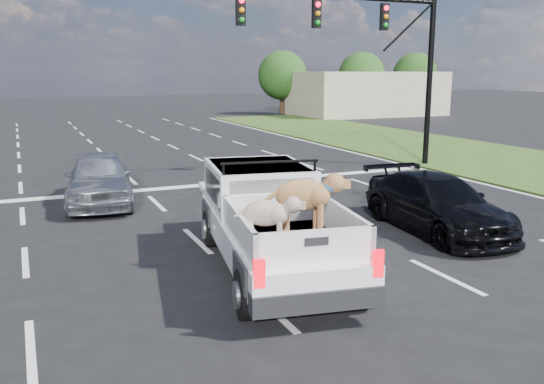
{
  "coord_description": "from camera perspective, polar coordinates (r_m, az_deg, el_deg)",
  "views": [
    {
      "loc": [
        -5.15,
        -7.81,
        3.68
      ],
      "look_at": [
        -0.83,
        2.0,
        1.41
      ],
      "focal_mm": 38.0,
      "sensor_mm": 36.0,
      "label": 1
    }
  ],
  "objects": [
    {
      "name": "ground",
      "position": [
        10.05,
        9.07,
        -9.69
      ],
      "size": [
        160.0,
        160.0,
        0.0
      ],
      "primitive_type": "plane",
      "color": "black",
      "rests_on": "ground"
    },
    {
      "name": "road_markings",
      "position": [
        15.7,
        -3.96,
        -1.62
      ],
      "size": [
        17.75,
        60.0,
        0.01
      ],
      "color": "silver",
      "rests_on": "ground"
    },
    {
      "name": "traffic_signal",
      "position": [
        22.11,
        10.53,
        14.45
      ],
      "size": [
        9.11,
        0.31,
        7.0
      ],
      "color": "black",
      "rests_on": "ground"
    },
    {
      "name": "building_right",
      "position": [
        49.89,
        9.34,
        9.61
      ],
      "size": [
        12.0,
        7.0,
        3.6
      ],
      "primitive_type": "cube",
      "color": "#B8AB8C",
      "rests_on": "ground"
    },
    {
      "name": "tree_far_d",
      "position": [
        50.46,
        1.02,
        11.48
      ],
      "size": [
        4.2,
        4.2,
        5.4
      ],
      "color": "#332114",
      "rests_on": "ground"
    },
    {
      "name": "tree_far_e",
      "position": [
        54.3,
        8.86,
        11.37
      ],
      "size": [
        4.2,
        4.2,
        5.4
      ],
      "color": "#332114",
      "rests_on": "ground"
    },
    {
      "name": "tree_far_f",
      "position": [
        57.75,
        13.99,
        11.19
      ],
      "size": [
        4.2,
        4.2,
        5.4
      ],
      "color": "#332114",
      "rests_on": "ground"
    },
    {
      "name": "pickup_truck",
      "position": [
        10.79,
        -0.13,
        -2.63
      ],
      "size": [
        2.87,
        5.74,
        2.05
      ],
      "rotation": [
        0.0,
        0.0,
        -0.17
      ],
      "color": "black",
      "rests_on": "ground"
    },
    {
      "name": "silver_sedan",
      "position": [
        16.83,
        -16.76,
        1.36
      ],
      "size": [
        2.33,
        4.54,
        1.48
      ],
      "primitive_type": "imported",
      "rotation": [
        0.0,
        0.0,
        -0.14
      ],
      "color": "#A9ABB0",
      "rests_on": "ground"
    },
    {
      "name": "black_coupe",
      "position": [
        13.9,
        16.02,
        -1.11
      ],
      "size": [
        2.22,
        4.64,
        1.31
      ],
      "primitive_type": "imported",
      "rotation": [
        0.0,
        0.0,
        -0.09
      ],
      "color": "black",
      "rests_on": "ground"
    }
  ]
}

